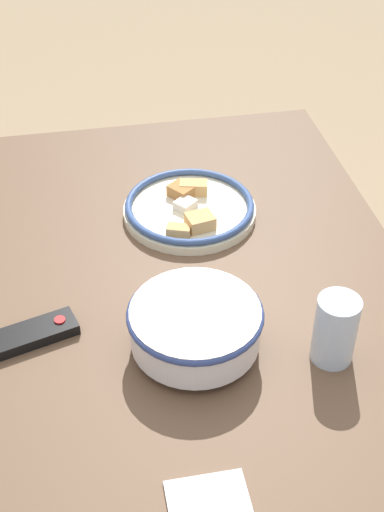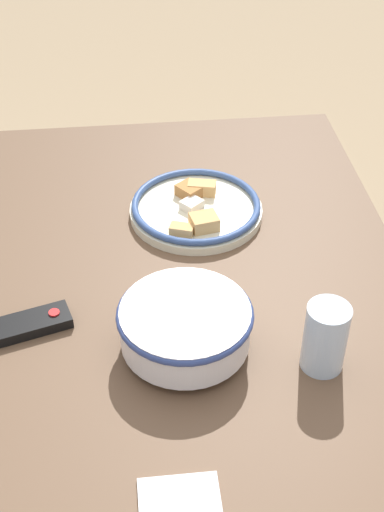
# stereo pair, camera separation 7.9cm
# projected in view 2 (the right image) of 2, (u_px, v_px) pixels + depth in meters

# --- Properties ---
(dining_table) EXTENTS (1.38, 1.02, 0.78)m
(dining_table) POSITION_uv_depth(u_px,v_px,m) (140.00, 351.00, 1.28)
(dining_table) COLOR brown
(dining_table) RESTS_ON ground_plane
(noodle_bowl) EXTENTS (0.22, 0.22, 0.08)m
(noodle_bowl) POSITION_uv_depth(u_px,v_px,m) (186.00, 326.00, 1.15)
(noodle_bowl) COLOR silver
(noodle_bowl) RESTS_ON dining_table
(food_plate) EXTENTS (0.27, 0.27, 0.05)m
(food_plate) POSITION_uv_depth(u_px,v_px,m) (197.00, 208.00, 1.46)
(food_plate) COLOR beige
(food_plate) RESTS_ON dining_table
(tv_remote) EXTENTS (0.10, 0.18, 0.02)m
(tv_remote) POSITION_uv_depth(u_px,v_px,m) (21.00, 327.00, 1.20)
(tv_remote) COLOR black
(tv_remote) RESTS_ON dining_table
(drinking_glass) EXTENTS (0.07, 0.07, 0.12)m
(drinking_glass) POSITION_uv_depth(u_px,v_px,m) (326.00, 337.00, 1.11)
(drinking_glass) COLOR silver
(drinking_glass) RESTS_ON dining_table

